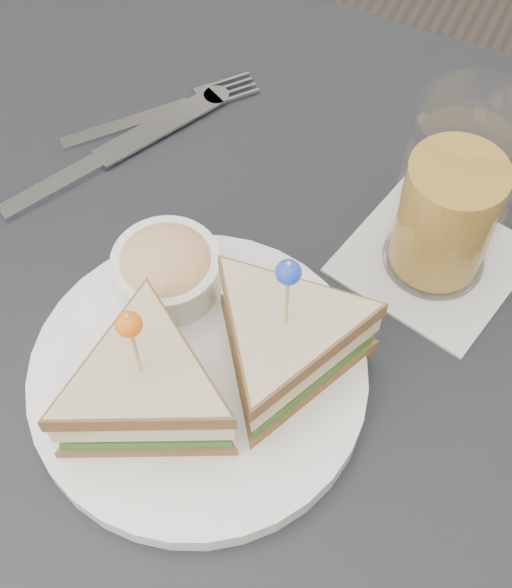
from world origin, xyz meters
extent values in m
plane|color=#3F3833|center=(0.00, 0.00, 0.00)|extent=(3.50, 3.50, 0.00)
cube|color=black|center=(0.00, 0.00, 0.73)|extent=(0.80, 0.80, 0.03)
cylinder|color=black|center=(-0.35, 0.35, 0.36)|extent=(0.04, 0.04, 0.72)
cylinder|color=white|center=(-0.01, -0.05, 0.76)|extent=(0.27, 0.27, 0.01)
cylinder|color=white|center=(-0.01, -0.05, 0.77)|extent=(0.27, 0.27, 0.00)
cylinder|color=#E2C182|center=(-0.02, -0.09, 0.86)|extent=(0.00, 0.00, 0.08)
sphere|color=orange|center=(-0.02, -0.09, 0.89)|extent=(0.02, 0.02, 0.02)
cylinder|color=#E2C182|center=(0.05, -0.02, 0.86)|extent=(0.00, 0.00, 0.08)
sphere|color=blue|center=(0.05, -0.02, 0.89)|extent=(0.02, 0.02, 0.02)
cylinder|color=white|center=(-0.06, 0.01, 0.78)|extent=(0.09, 0.09, 0.04)
ellipsoid|color=#E0B772|center=(-0.06, 0.01, 0.80)|extent=(0.08, 0.08, 0.03)
cube|color=silver|center=(-0.19, 0.15, 0.75)|extent=(0.09, 0.10, 0.00)
cube|color=silver|center=(-0.14, 0.22, 0.75)|extent=(0.03, 0.03, 0.00)
cube|color=silver|center=(-0.21, 0.06, 0.75)|extent=(0.06, 0.11, 0.01)
cube|color=silver|center=(-0.16, 0.16, 0.75)|extent=(0.08, 0.13, 0.00)
cylinder|color=silver|center=(-0.13, 0.22, 0.75)|extent=(0.03, 0.03, 0.00)
cube|color=silver|center=(0.11, 0.13, 0.75)|extent=(0.16, 0.16, 0.00)
cylinder|color=#B08231|center=(0.11, 0.13, 0.81)|extent=(0.09, 0.09, 0.10)
cylinder|color=white|center=(0.11, 0.13, 0.84)|extent=(0.10, 0.10, 0.17)
cube|color=white|center=(0.13, 0.14, 0.86)|extent=(0.02, 0.02, 0.02)
cube|color=white|center=(0.10, 0.13, 0.85)|extent=(0.03, 0.03, 0.02)
camera|label=1|loc=(0.15, -0.28, 1.30)|focal=50.00mm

